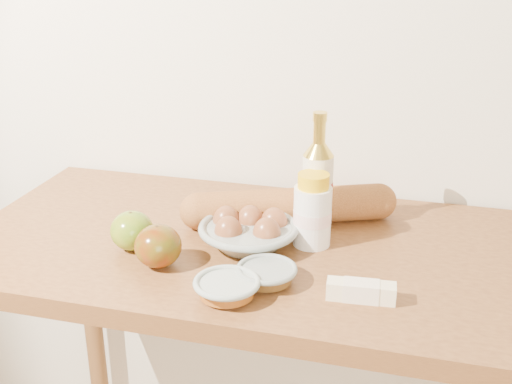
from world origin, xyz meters
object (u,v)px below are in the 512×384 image
table (260,295)px  egg_bowl (249,232)px  bourbon_bottle (317,185)px  cream_bottle (312,212)px  baguette (290,206)px

table → egg_bowl: egg_bowl is taller
table → egg_bowl: 0.15m
table → bourbon_bottle: size_ratio=4.71×
egg_bowl → cream_bottle: bearing=16.5°
egg_bowl → baguette: 0.13m
cream_bottle → table: bearing=-164.3°
table → bourbon_bottle: (0.10, 0.07, 0.23)m
table → egg_bowl: bearing=-138.6°
bourbon_bottle → egg_bowl: 0.17m
bourbon_bottle → baguette: bourbon_bottle is taller
table → baguette: bearing=70.1°
cream_bottle → egg_bowl: size_ratio=0.65×
bourbon_bottle → egg_bowl: bourbon_bottle is taller
table → cream_bottle: size_ratio=8.10×
table → cream_bottle: (0.10, 0.02, 0.19)m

